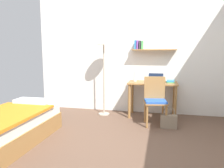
# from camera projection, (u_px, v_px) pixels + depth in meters

# --- Properties ---
(ground_plane) EXTENTS (5.28, 5.28, 0.00)m
(ground_plane) POSITION_uv_depth(u_px,v_px,m) (112.00, 148.00, 3.11)
(ground_plane) COLOR brown
(wall_back) EXTENTS (4.40, 0.27, 2.60)m
(wall_back) POSITION_uv_depth(u_px,v_px,m) (132.00, 55.00, 4.88)
(wall_back) COLOR white
(wall_back) RESTS_ON ground_plane
(bed) EXTENTS (0.89, 1.88, 0.54)m
(bed) POSITION_uv_depth(u_px,v_px,m) (5.00, 130.00, 3.17)
(bed) COLOR #9E703D
(bed) RESTS_ON ground_plane
(desk) EXTENTS (1.01, 0.54, 0.74)m
(desk) POSITION_uv_depth(u_px,v_px,m) (153.00, 89.00, 4.56)
(desk) COLOR #9E703D
(desk) RESTS_ON ground_plane
(desk_chair) EXTENTS (0.48, 0.45, 0.90)m
(desk_chair) POSITION_uv_depth(u_px,v_px,m) (155.00, 99.00, 4.08)
(desk_chair) COLOR #9E703D
(desk_chair) RESTS_ON ground_plane
(standing_lamp) EXTENTS (0.36, 0.36, 1.74)m
(standing_lamp) POSITION_uv_depth(u_px,v_px,m) (104.00, 45.00, 4.57)
(standing_lamp) COLOR #B2A893
(standing_lamp) RESTS_ON ground_plane
(laptop) EXTENTS (0.34, 0.22, 0.20)m
(laptop) POSITION_uv_depth(u_px,v_px,m) (156.00, 80.00, 4.53)
(laptop) COLOR #B7BABF
(laptop) RESTS_ON desk
(water_bottle) EXTENTS (0.07, 0.07, 0.22)m
(water_bottle) POSITION_uv_depth(u_px,v_px,m) (135.00, 76.00, 4.66)
(water_bottle) COLOR silver
(water_bottle) RESTS_ON desk
(book_stack) EXTENTS (0.18, 0.24, 0.05)m
(book_stack) POSITION_uv_depth(u_px,v_px,m) (170.00, 81.00, 4.50)
(book_stack) COLOR #4CA856
(book_stack) RESTS_ON desk
(handbag) EXTENTS (0.29, 0.12, 0.39)m
(handbag) POSITION_uv_depth(u_px,v_px,m) (169.00, 121.00, 3.92)
(handbag) COLOR gray
(handbag) RESTS_ON ground_plane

